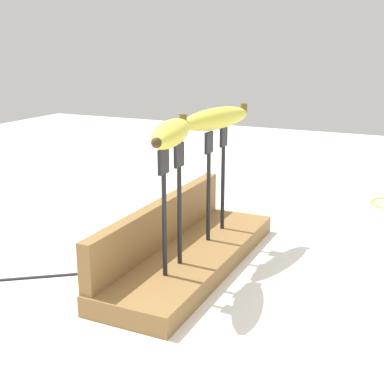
{
  "coord_description": "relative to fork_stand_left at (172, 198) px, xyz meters",
  "views": [
    {
      "loc": [
        -0.74,
        -0.35,
        0.37
      ],
      "look_at": [
        0.0,
        0.0,
        0.13
      ],
      "focal_mm": 48.98,
      "sensor_mm": 36.0,
      "label": 1
    }
  ],
  "objects": [
    {
      "name": "ground_plane",
      "position": [
        0.08,
        0.01,
        -0.15
      ],
      "size": [
        3.0,
        3.0,
        0.0
      ],
      "primitive_type": "plane",
      "color": "silver"
    },
    {
      "name": "wooden_board",
      "position": [
        0.08,
        0.01,
        -0.13
      ],
      "size": [
        0.44,
        0.14,
        0.03
      ],
      "primitive_type": "cube",
      "color": "olive",
      "rests_on": "ground"
    },
    {
      "name": "board_backstop",
      "position": [
        0.08,
        0.07,
        -0.08
      ],
      "size": [
        0.43,
        0.02,
        0.08
      ],
      "primitive_type": "cube",
      "color": "olive",
      "rests_on": "wooden_board"
    },
    {
      "name": "fork_stand_left",
      "position": [
        0.0,
        0.0,
        0.0
      ],
      "size": [
        0.07,
        0.01,
        0.19
      ],
      "color": "black",
      "rests_on": "wooden_board"
    },
    {
      "name": "fork_stand_right",
      "position": [
        0.17,
        0.0,
        -0.0
      ],
      "size": [
        0.09,
        0.01,
        0.19
      ],
      "color": "black",
      "rests_on": "wooden_board"
    },
    {
      "name": "banana_raised_left",
      "position": [
        -0.0,
        -0.0,
        0.1
      ],
      "size": [
        0.16,
        0.08,
        0.04
      ],
      "color": "#DBD147",
      "rests_on": "fork_stand_left"
    },
    {
      "name": "banana_raised_right",
      "position": [
        0.17,
        0.0,
        0.1
      ],
      "size": [
        0.19,
        0.08,
        0.04
      ],
      "color": "#DBD147",
      "rests_on": "fork_stand_right"
    },
    {
      "name": "fork_fallen_near",
      "position": [
        0.14,
        0.08,
        -0.14
      ],
      "size": [
        0.08,
        0.17,
        0.01
      ],
      "color": "black",
      "rests_on": "ground"
    },
    {
      "name": "fork_fallen_far",
      "position": [
        -0.1,
        0.26,
        -0.14
      ],
      "size": [
        0.13,
        0.17,
        0.01
      ],
      "color": "black",
      "rests_on": "ground"
    }
  ]
}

